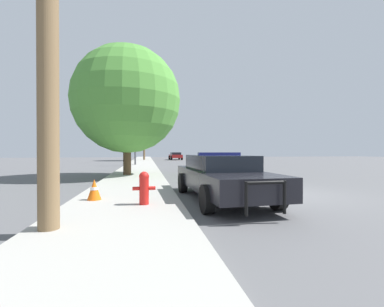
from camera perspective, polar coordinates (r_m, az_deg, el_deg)
name	(u,v)px	position (r m, az deg, el deg)	size (l,w,h in m)	color
ground_plane	(280,194)	(9.44, 18.89, -8.51)	(110.00, 110.00, 0.00)	#565659
sidewalk_left	(128,197)	(8.29, -14.14, -9.31)	(3.00, 110.00, 0.13)	#A3A099
police_car	(221,175)	(7.93, 6.54, -4.86)	(2.24, 5.32, 1.44)	black
fire_hydrant	(144,187)	(6.66, -10.60, -7.30)	(0.57, 0.25, 0.83)	red
utility_pole	(48,4)	(5.67, -29.41, 26.95)	(1.40, 0.35, 7.63)	brown
traffic_light	(149,132)	(26.10, -9.57, 4.81)	(3.29, 0.35, 4.66)	#424247
car_background_distant	(176,156)	(43.36, -3.69, -0.49)	(2.13, 4.05, 1.27)	maroon
tree_sidewalk_far	(144,126)	(40.43, -10.59, 6.10)	(4.86, 4.86, 7.71)	brown
tree_sidewalk_near	(127,100)	(15.39, -14.25, 11.48)	(6.09, 6.09, 7.32)	#4C3823
traffic_cone	(94,189)	(7.67, -20.90, -7.46)	(0.37, 0.37, 0.57)	orange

